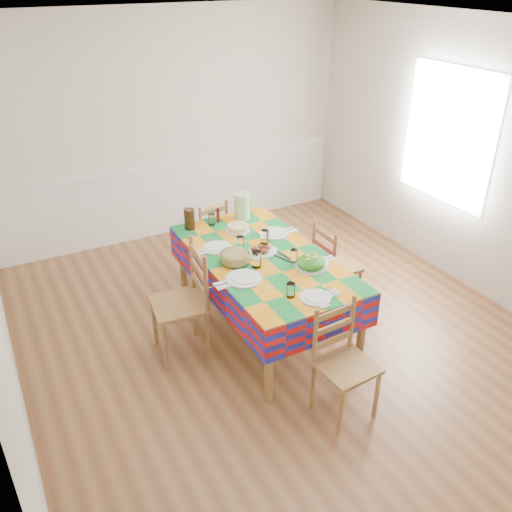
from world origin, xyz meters
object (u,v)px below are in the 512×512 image
Objects in this scene: chair_near at (343,363)px; chair_far at (209,236)px; green_pitcher at (242,206)px; tea_pitcher at (189,219)px; chair_right at (333,266)px; meat_platter at (260,251)px; chair_left at (184,303)px; dining_table at (263,264)px.

chair_near reaches higher than chair_far.
green_pitcher reaches higher than tea_pitcher.
chair_right is (0.59, -0.81, -0.46)m from green_pitcher.
meat_platter is 0.31× the size of chair_left.
chair_near is 2.50m from chair_far.
dining_table is 2.33× the size of chair_far.
chair_far is 0.93× the size of chair_right.
dining_table is at bearing 90.57° from chair_right.
dining_table is 9.52× the size of tea_pitcher.
chair_right is at bearing 53.60° from chair_near.
chair_left is at bearing -140.21° from green_pitcher.
meat_platter is 0.36× the size of chair_right.
tea_pitcher is 1.49m from chair_right.
chair_right reaches higher than dining_table.
chair_near reaches higher than chair_right.
chair_right is (1.16, -0.84, -0.43)m from tea_pitcher.
chair_right is at bearing 96.27° from chair_left.
tea_pitcher is at bearing 54.73° from chair_right.
dining_table is at bearing 84.31° from chair_far.
chair_left is 1.58m from chair_right.
chair_left reaches higher than chair_right.
tea_pitcher reaches higher than chair_right.
tea_pitcher reaches higher than chair_far.
chair_near is at bearing -80.02° from tea_pitcher.
meat_platter is at bearing 100.77° from chair_left.
chair_far is (0.37, 0.41, -0.46)m from tea_pitcher.
green_pitcher is (0.20, 0.81, 0.22)m from dining_table.
green_pitcher is 1.10m from chair_right.
tea_pitcher is (-0.57, 0.03, -0.03)m from green_pitcher.
tea_pitcher is (-0.37, 0.84, 0.19)m from dining_table.
meat_platter is at bearing 85.85° from chair_near.
tea_pitcher is 0.22× the size of chair_near.
chair_left reaches higher than green_pitcher.
chair_far is at bearing 89.91° from meat_platter.
chair_far is (0.01, 2.50, -0.04)m from chair_near.
chair_right reaches higher than meat_platter.
green_pitcher reaches higher than chair_right.
chair_right reaches higher than chair_far.
tea_pitcher reaches higher than meat_platter.
chair_near is at bearing -90.21° from meat_platter.
meat_platter is 1.35m from chair_near.
tea_pitcher is at bearing 159.84° from chair_left.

